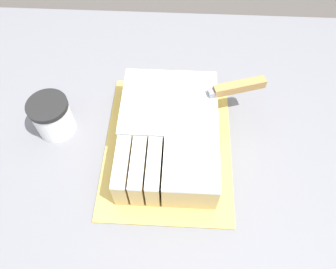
{
  "coord_description": "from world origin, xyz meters",
  "views": [
    {
      "loc": [
        0.08,
        -0.37,
        1.59
      ],
      "look_at": [
        0.06,
        0.04,
        0.95
      ],
      "focal_mm": 35.0,
      "sensor_mm": 36.0,
      "label": 1
    }
  ],
  "objects_px": {
    "cake": "(169,133)",
    "coffee_cup": "(52,117)",
    "knife": "(229,89)",
    "cake_board": "(168,145)"
  },
  "relations": [
    {
      "from": "cake_board",
      "to": "coffee_cup",
      "type": "height_order",
      "value": "coffee_cup"
    },
    {
      "from": "knife",
      "to": "coffee_cup",
      "type": "distance_m",
      "value": 0.43
    },
    {
      "from": "cake",
      "to": "coffee_cup",
      "type": "xyz_separation_m",
      "value": [
        -0.28,
        0.03,
        -0.0
      ]
    },
    {
      "from": "cake",
      "to": "knife",
      "type": "xyz_separation_m",
      "value": [
        0.14,
        0.09,
        0.05
      ]
    },
    {
      "from": "cake",
      "to": "coffee_cup",
      "type": "relative_size",
      "value": 3.26
    },
    {
      "from": "cake_board",
      "to": "coffee_cup",
      "type": "bearing_deg",
      "value": 172.25
    },
    {
      "from": "cake",
      "to": "coffee_cup",
      "type": "bearing_deg",
      "value": 173.01
    },
    {
      "from": "cake",
      "to": "knife",
      "type": "distance_m",
      "value": 0.17
    },
    {
      "from": "cake",
      "to": "knife",
      "type": "relative_size",
      "value": 1.07
    },
    {
      "from": "cake",
      "to": "coffee_cup",
      "type": "height_order",
      "value": "coffee_cup"
    }
  ]
}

